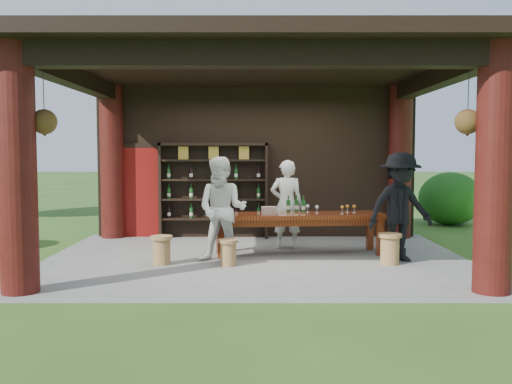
{
  "coord_description": "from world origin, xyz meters",
  "views": [
    {
      "loc": [
        0.0,
        -9.91,
        1.87
      ],
      "look_at": [
        0.0,
        0.4,
        1.15
      ],
      "focal_mm": 40.0,
      "sensor_mm": 36.0,
      "label": 1
    }
  ],
  "objects_px": {
    "stool_near_left": "(228,252)",
    "napkin_basket": "(269,210)",
    "guest_man": "(400,207)",
    "stool_near_right": "(390,248)",
    "tasting_table": "(299,220)",
    "stool_far_left": "(162,249)",
    "guest_woman": "(222,210)",
    "host": "(287,204)",
    "wine_shelf": "(214,190)"
  },
  "relations": [
    {
      "from": "stool_far_left",
      "to": "stool_near_right",
      "type": "bearing_deg",
      "value": 0.3
    },
    {
      "from": "stool_far_left",
      "to": "tasting_table",
      "type": "bearing_deg",
      "value": 23.08
    },
    {
      "from": "napkin_basket",
      "to": "wine_shelf",
      "type": "bearing_deg",
      "value": 118.67
    },
    {
      "from": "stool_near_left",
      "to": "stool_near_right",
      "type": "bearing_deg",
      "value": 2.62
    },
    {
      "from": "tasting_table",
      "to": "host",
      "type": "height_order",
      "value": "host"
    },
    {
      "from": "host",
      "to": "napkin_basket",
      "type": "height_order",
      "value": "host"
    },
    {
      "from": "stool_near_right",
      "to": "stool_far_left",
      "type": "height_order",
      "value": "stool_near_right"
    },
    {
      "from": "stool_near_left",
      "to": "stool_far_left",
      "type": "distance_m",
      "value": 1.12
    },
    {
      "from": "host",
      "to": "napkin_basket",
      "type": "bearing_deg",
      "value": 65.94
    },
    {
      "from": "stool_near_left",
      "to": "guest_woman",
      "type": "distance_m",
      "value": 0.75
    },
    {
      "from": "tasting_table",
      "to": "host",
      "type": "relative_size",
      "value": 1.86
    },
    {
      "from": "guest_woman",
      "to": "napkin_basket",
      "type": "height_order",
      "value": "guest_woman"
    },
    {
      "from": "stool_near_right",
      "to": "napkin_basket",
      "type": "xyz_separation_m",
      "value": [
        -2.0,
        0.83,
        0.55
      ]
    },
    {
      "from": "stool_near_left",
      "to": "guest_man",
      "type": "relative_size",
      "value": 0.23
    },
    {
      "from": "stool_far_left",
      "to": "guest_woman",
      "type": "xyz_separation_m",
      "value": [
        1.0,
        0.23,
        0.64
      ]
    },
    {
      "from": "tasting_table",
      "to": "stool_far_left",
      "type": "relative_size",
      "value": 6.63
    },
    {
      "from": "tasting_table",
      "to": "stool_near_left",
      "type": "relative_size",
      "value": 7.33
    },
    {
      "from": "stool_near_right",
      "to": "guest_man",
      "type": "height_order",
      "value": "guest_man"
    },
    {
      "from": "stool_near_right",
      "to": "napkin_basket",
      "type": "bearing_deg",
      "value": 157.53
    },
    {
      "from": "stool_near_right",
      "to": "guest_man",
      "type": "bearing_deg",
      "value": 49.53
    },
    {
      "from": "stool_near_right",
      "to": "guest_woman",
      "type": "height_order",
      "value": "guest_woman"
    },
    {
      "from": "stool_near_left",
      "to": "host",
      "type": "relative_size",
      "value": 0.25
    },
    {
      "from": "tasting_table",
      "to": "stool_near_right",
      "type": "relative_size",
      "value": 6.17
    },
    {
      "from": "tasting_table",
      "to": "wine_shelf",
      "type": "bearing_deg",
      "value": 131.12
    },
    {
      "from": "stool_near_right",
      "to": "host",
      "type": "xyz_separation_m",
      "value": [
        -1.64,
        1.64,
        0.59
      ]
    },
    {
      "from": "wine_shelf",
      "to": "tasting_table",
      "type": "relative_size",
      "value": 0.74
    },
    {
      "from": "host",
      "to": "stool_near_right",
      "type": "bearing_deg",
      "value": 135.06
    },
    {
      "from": "stool_near_left",
      "to": "napkin_basket",
      "type": "height_order",
      "value": "napkin_basket"
    },
    {
      "from": "guest_man",
      "to": "stool_near_right",
      "type": "bearing_deg",
      "value": -148.1
    },
    {
      "from": "stool_near_left",
      "to": "guest_woman",
      "type": "bearing_deg",
      "value": 109.2
    },
    {
      "from": "stool_near_left",
      "to": "stool_near_right",
      "type": "relative_size",
      "value": 0.84
    },
    {
      "from": "wine_shelf",
      "to": "napkin_basket",
      "type": "distance_m",
      "value": 2.42
    },
    {
      "from": "tasting_table",
      "to": "napkin_basket",
      "type": "distance_m",
      "value": 0.6
    },
    {
      "from": "host",
      "to": "guest_woman",
      "type": "relative_size",
      "value": 0.96
    },
    {
      "from": "guest_woman",
      "to": "guest_man",
      "type": "bearing_deg",
      "value": 14.42
    },
    {
      "from": "tasting_table",
      "to": "napkin_basket",
      "type": "xyz_separation_m",
      "value": [
        -0.55,
        -0.16,
        0.19
      ]
    },
    {
      "from": "tasting_table",
      "to": "guest_man",
      "type": "height_order",
      "value": "guest_man"
    },
    {
      "from": "wine_shelf",
      "to": "guest_woman",
      "type": "relative_size",
      "value": 1.31
    },
    {
      "from": "stool_far_left",
      "to": "host",
      "type": "bearing_deg",
      "value": 37.42
    },
    {
      "from": "stool_near_left",
      "to": "host",
      "type": "height_order",
      "value": "host"
    },
    {
      "from": "wine_shelf",
      "to": "tasting_table",
      "type": "xyz_separation_m",
      "value": [
        1.71,
        -1.96,
        -0.41
      ]
    },
    {
      "from": "stool_near_right",
      "to": "guest_man",
      "type": "xyz_separation_m",
      "value": [
        0.23,
        0.27,
        0.66
      ]
    },
    {
      "from": "stool_far_left",
      "to": "host",
      "type": "distance_m",
      "value": 2.8
    },
    {
      "from": "stool_far_left",
      "to": "guest_woman",
      "type": "distance_m",
      "value": 1.21
    },
    {
      "from": "stool_near_right",
      "to": "guest_woman",
      "type": "distance_m",
      "value": 2.88
    },
    {
      "from": "stool_near_right",
      "to": "wine_shelf",
      "type": "bearing_deg",
      "value": 137.05
    },
    {
      "from": "guest_woman",
      "to": "guest_man",
      "type": "relative_size",
      "value": 0.96
    },
    {
      "from": "host",
      "to": "guest_woman",
      "type": "distance_m",
      "value": 1.85
    },
    {
      "from": "host",
      "to": "guest_man",
      "type": "relative_size",
      "value": 0.92
    },
    {
      "from": "guest_man",
      "to": "guest_woman",
      "type": "bearing_deg",
      "value": 163.49
    }
  ]
}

